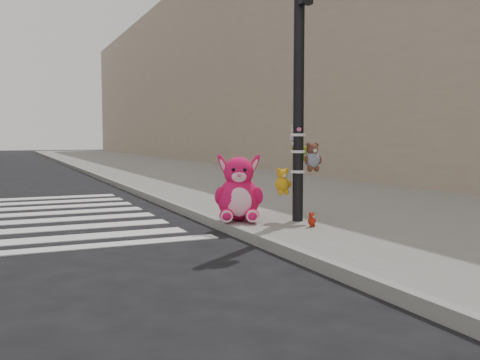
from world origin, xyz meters
name	(u,v)px	position (x,y,z in m)	size (l,w,h in m)	color
ground	(165,276)	(0.00, 0.00, 0.00)	(120.00, 120.00, 0.00)	black
sidewalk_near	(231,181)	(5.00, 10.00, 0.07)	(7.00, 80.00, 0.14)	slate
curb_edge	(119,185)	(1.55, 10.00, 0.07)	(0.12, 80.00, 0.15)	gray
bld_near	(252,68)	(10.50, 20.00, 5.00)	(5.00, 60.00, 10.00)	tan
signal_pole	(299,115)	(2.62, 1.82, 1.74)	(0.71, 0.50, 4.00)	black
pink_bunny	(239,193)	(1.79, 2.17, 0.56)	(0.86, 0.93, 1.03)	#E61356
red_teddy	(312,219)	(2.50, 1.24, 0.25)	(0.14, 0.10, 0.21)	#AB2411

